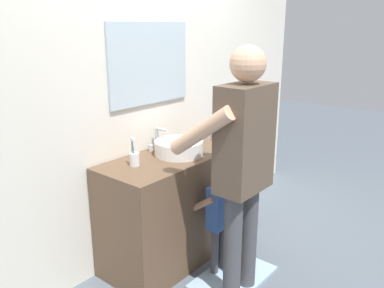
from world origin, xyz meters
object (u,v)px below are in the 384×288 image
Objects in this scene: child_toddler at (218,213)px; soap_bottle at (200,136)px; adult_parent at (242,154)px; toothbrush_cup at (134,158)px.

soap_bottle is at bearing 53.31° from child_toddler.
soap_bottle is 0.10× the size of adult_parent.
child_toddler is (0.39, -0.46, -0.42)m from toothbrush_cup.
soap_bottle is at bearing -1.95° from toothbrush_cup.
toothbrush_cup is 0.77m from adult_parent.
child_toddler is at bearing 67.37° from adult_parent.
adult_parent reaches higher than soap_bottle.
soap_bottle is 0.20× the size of child_toddler.
toothbrush_cup reaches higher than child_toddler.
adult_parent is (-0.43, -0.69, 0.10)m from soap_bottle.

